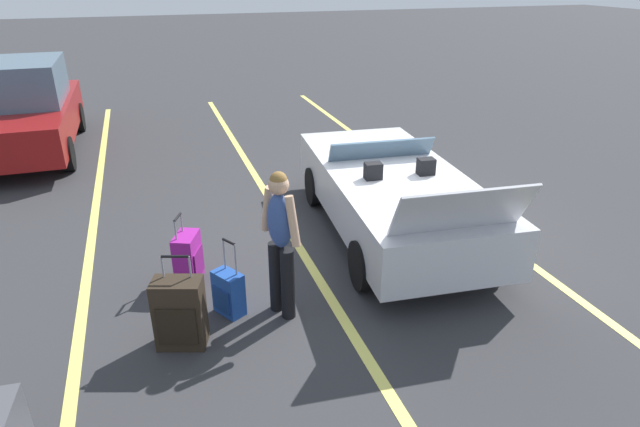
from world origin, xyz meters
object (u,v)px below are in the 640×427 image
(parked_sedan_near, at_px, (23,109))
(suitcase_small_carryon, at_px, (228,293))
(suitcase_large_black, at_px, (180,313))
(traveler_person, at_px, (280,237))
(suitcase_medium_bright, at_px, (188,258))
(convertible_car, at_px, (387,190))

(parked_sedan_near, bearing_deg, suitcase_small_carryon, 22.93)
(suitcase_large_black, relative_size, suitcase_small_carryon, 1.12)
(traveler_person, height_order, parked_sedan_near, parked_sedan_near)
(suitcase_medium_bright, height_order, suitcase_small_carryon, suitcase_small_carryon)
(suitcase_small_carryon, bearing_deg, suitcase_medium_bright, -96.87)
(convertible_car, relative_size, suitcase_large_black, 4.42)
(suitcase_large_black, bearing_deg, suitcase_small_carryon, 144.35)
(suitcase_medium_bright, relative_size, parked_sedan_near, 0.19)
(convertible_car, height_order, suitcase_medium_bright, convertible_car)
(suitcase_large_black, height_order, suitcase_medium_bright, suitcase_large_black)
(convertible_car, distance_m, suitcase_medium_bright, 2.94)
(suitcase_large_black, xyz_separation_m, traveler_person, (0.22, -1.09, 0.56))
(convertible_car, height_order, suitcase_small_carryon, convertible_car)
(suitcase_small_carryon, xyz_separation_m, parked_sedan_near, (6.87, 2.93, 0.64))
(suitcase_small_carryon, distance_m, traveler_person, 0.89)
(traveler_person, bearing_deg, suitcase_large_black, 166.39)
(convertible_car, xyz_separation_m, parked_sedan_near, (5.46, 5.45, 0.30))
(parked_sedan_near, bearing_deg, traveler_person, 26.17)
(suitcase_medium_bright, xyz_separation_m, traveler_person, (-0.98, -0.90, 0.62))
(suitcase_medium_bright, xyz_separation_m, parked_sedan_near, (6.07, 2.58, 0.58))
(suitcase_medium_bright, distance_m, suitcase_small_carryon, 0.88)
(suitcase_large_black, xyz_separation_m, suitcase_medium_bright, (1.20, -0.19, -0.06))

